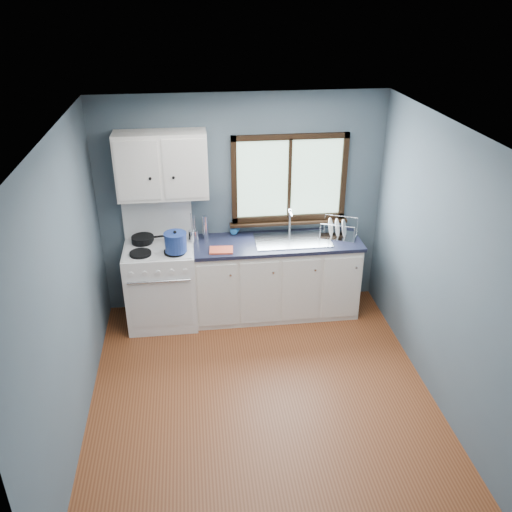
{
  "coord_description": "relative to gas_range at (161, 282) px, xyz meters",
  "views": [
    {
      "loc": [
        -0.55,
        -3.91,
        3.5
      ],
      "look_at": [
        0.05,
        0.9,
        1.05
      ],
      "focal_mm": 38.0,
      "sensor_mm": 36.0,
      "label": 1
    }
  ],
  "objects": [
    {
      "name": "wall_left",
      "position": [
        -0.66,
        -1.47,
        0.76
      ],
      "size": [
        0.02,
        3.6,
        2.5
      ],
      "primitive_type": "cube",
      "color": "#4C5B65",
      "rests_on": "ground"
    },
    {
      "name": "dish_towel",
      "position": [
        0.68,
        -0.15,
        0.44
      ],
      "size": [
        0.26,
        0.2,
        0.02
      ],
      "primitive_type": "cube",
      "rotation": [
        0.0,
        0.0,
        -0.08
      ],
      "color": "#D54D31",
      "rests_on": "countertop"
    },
    {
      "name": "thermos",
      "position": [
        0.52,
        0.19,
        0.56
      ],
      "size": [
        0.07,
        0.07,
        0.27
      ],
      "primitive_type": "cylinder",
      "rotation": [
        0.0,
        0.0,
        0.04
      ],
      "color": "silver",
      "rests_on": "countertop"
    },
    {
      "name": "window",
      "position": [
        1.48,
        0.3,
        0.98
      ],
      "size": [
        1.36,
        0.1,
        1.03
      ],
      "color": "#9EC6A8",
      "rests_on": "wall_back"
    },
    {
      "name": "countertop",
      "position": [
        1.31,
        0.02,
        0.41
      ],
      "size": [
        1.89,
        0.64,
        0.04
      ],
      "primitive_type": "cube",
      "color": "black",
      "rests_on": "base_cabinets"
    },
    {
      "name": "base_cabinets",
      "position": [
        1.31,
        0.02,
        -0.08
      ],
      "size": [
        1.85,
        0.6,
        0.88
      ],
      "color": "white",
      "rests_on": "floor"
    },
    {
      "name": "sink",
      "position": [
        1.49,
        0.02,
        0.37
      ],
      "size": [
        0.84,
        0.46,
        0.44
      ],
      "color": "silver",
      "rests_on": "countertop"
    },
    {
      "name": "stockpot",
      "position": [
        0.2,
        -0.17,
        0.57
      ],
      "size": [
        0.28,
        0.28,
        0.24
      ],
      "rotation": [
        0.0,
        0.0,
        0.2
      ],
      "color": "navy",
      "rests_on": "gas_range"
    },
    {
      "name": "soap_bottle",
      "position": [
        0.84,
        0.23,
        0.54
      ],
      "size": [
        0.11,
        0.11,
        0.22
      ],
      "primitive_type": "imported",
      "rotation": [
        0.0,
        0.0,
        -0.41
      ],
      "color": "#2166A6",
      "rests_on": "countertop"
    },
    {
      "name": "dish_rack",
      "position": [
        2.02,
        0.07,
        0.48
      ],
      "size": [
        0.48,
        0.44,
        0.21
      ],
      "rotation": [
        0.0,
        0.0,
        -0.41
      ],
      "color": "silver",
      "rests_on": "countertop"
    },
    {
      "name": "ceiling",
      "position": [
        0.95,
        -1.47,
        2.02
      ],
      "size": [
        3.2,
        3.6,
        0.02
      ],
      "primitive_type": "cube",
      "color": "white",
      "rests_on": "wall_back"
    },
    {
      "name": "wall_right",
      "position": [
        2.56,
        -1.47,
        0.76
      ],
      "size": [
        0.02,
        3.6,
        2.5
      ],
      "primitive_type": "cube",
      "color": "#4C5B65",
      "rests_on": "ground"
    },
    {
      "name": "floor",
      "position": [
        0.95,
        -1.47,
        -0.5
      ],
      "size": [
        3.2,
        3.6,
        0.02
      ],
      "primitive_type": "cube",
      "color": "brown",
      "rests_on": "ground"
    },
    {
      "name": "wall_front",
      "position": [
        0.95,
        -3.28,
        0.76
      ],
      "size": [
        3.2,
        0.02,
        2.5
      ],
      "primitive_type": "cube",
      "color": "#4C5B65",
      "rests_on": "ground"
    },
    {
      "name": "utensil_crock",
      "position": [
        0.39,
        0.12,
        0.5
      ],
      "size": [
        0.11,
        0.11,
        0.34
      ],
      "rotation": [
        0.0,
        0.0,
        0.03
      ],
      "color": "silver",
      "rests_on": "countertop"
    },
    {
      "name": "wall_back",
      "position": [
        0.95,
        0.34,
        0.76
      ],
      "size": [
        3.2,
        0.02,
        2.5
      ],
      "primitive_type": "cube",
      "color": "#4C5B65",
      "rests_on": "ground"
    },
    {
      "name": "skillet",
      "position": [
        -0.17,
        0.14,
        0.49
      ],
      "size": [
        0.38,
        0.28,
        0.05
      ],
      "rotation": [
        0.0,
        0.0,
        0.14
      ],
      "color": "black",
      "rests_on": "gas_range"
    },
    {
      "name": "gas_range",
      "position": [
        0.0,
        0.0,
        0.0
      ],
      "size": [
        0.76,
        0.69,
        1.36
      ],
      "color": "white",
      "rests_on": "floor"
    },
    {
      "name": "upper_cabinets",
      "position": [
        0.1,
        0.15,
        1.31
      ],
      "size": [
        0.95,
        0.35,
        0.7
      ],
      "color": "white",
      "rests_on": "wall_back"
    }
  ]
}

